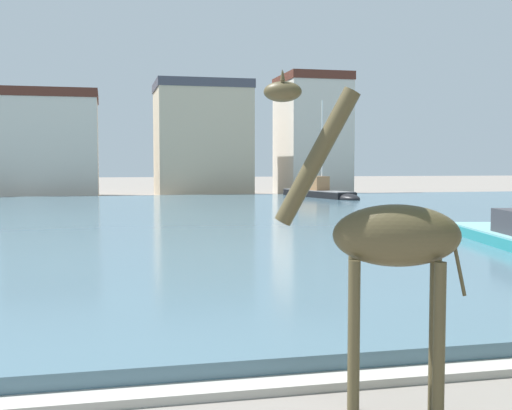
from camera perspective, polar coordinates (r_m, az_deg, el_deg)
The scene contains 7 objects.
harbor_water at distance 32.53m, azimuth -8.58°, elevation -1.43°, with size 91.63×47.66×0.35m, color #476675.
quay_edge_coping at distance 9.09m, azimuth 3.74°, elevation -15.31°, with size 91.63×0.50×0.12m, color #ADA89E.
giraffe_statue at distance 7.75m, azimuth 11.22°, elevation -3.19°, with size 2.28×1.18×4.11m.
sailboat_black at distance 52.20m, azimuth 5.74°, elevation 1.01°, with size 3.79×9.86×8.02m.
townhouse_wide_warehouse at distance 62.05m, azimuth -17.37°, elevation 5.07°, with size 8.24×8.00×9.52m.
townhouse_corner_house at distance 62.37m, azimuth -4.75°, elevation 5.75°, with size 8.76×7.62×10.70m.
townhouse_end_terrace at distance 64.91m, azimuth 4.88°, elevation 6.10°, with size 6.08×7.86×11.69m.
Camera 1 is at (-2.49, -0.96, 3.01)m, focal length 45.85 mm.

